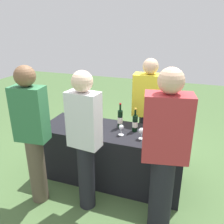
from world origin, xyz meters
TOP-DOWN VIEW (x-y plane):
  - ground_plane at (0.00, 0.00)m, footprint 12.00×12.00m
  - tasting_table at (0.00, 0.00)m, footprint 1.86×0.68m
  - wine_bottle_0 at (-0.21, 0.08)m, footprint 0.07×0.07m
  - wine_bottle_1 at (0.07, 0.11)m, footprint 0.07×0.07m
  - wine_bottle_2 at (0.29, 0.07)m, footprint 0.07×0.07m
  - wine_bottle_3 at (0.66, 0.10)m, footprint 0.07×0.07m
  - wine_glass_0 at (-0.55, -0.09)m, footprint 0.07×0.07m
  - wine_glass_1 at (-0.38, -0.08)m, footprint 0.07×0.07m
  - wine_glass_2 at (-0.22, -0.12)m, footprint 0.07×0.07m
  - wine_glass_3 at (0.15, -0.10)m, footprint 0.07×0.07m
  - wine_glass_4 at (0.41, -0.11)m, footprint 0.07×0.07m
  - wine_glass_5 at (0.58, -0.16)m, footprint 0.06×0.06m
  - ice_bucket at (0.68, -0.06)m, footprint 0.23×0.23m
  - server_pouring at (0.35, 0.55)m, footprint 0.46×0.27m
  - guest_0 at (-0.69, -0.68)m, footprint 0.38×0.23m
  - guest_1 at (-0.10, -0.59)m, footprint 0.36×0.22m
  - guest_2 at (0.75, -0.63)m, footprint 0.46×0.31m
  - menu_board at (0.67, 0.84)m, footprint 0.49×0.03m

SIDE VIEW (x-z plane):
  - ground_plane at x=0.00m, z-range 0.00..0.00m
  - tasting_table at x=0.00m, z-range 0.00..0.74m
  - menu_board at x=0.67m, z-range 0.00..0.83m
  - wine_glass_0 at x=-0.55m, z-range 0.77..0.90m
  - ice_bucket at x=0.68m, z-range 0.74..0.93m
  - wine_glass_2 at x=-0.22m, z-range 0.77..0.90m
  - wine_glass_3 at x=0.15m, z-range 0.77..0.91m
  - wine_glass_4 at x=0.41m, z-range 0.77..0.91m
  - wine_glass_5 at x=0.58m, z-range 0.77..0.91m
  - wine_bottle_3 at x=0.66m, z-range 0.70..0.99m
  - wine_glass_1 at x=-0.38m, z-range 0.77..0.92m
  - wine_bottle_2 at x=0.29m, z-range 0.70..1.01m
  - server_pouring at x=0.35m, z-range 0.05..1.65m
  - wine_bottle_0 at x=-0.21m, z-range 0.70..1.02m
  - wine_bottle_1 at x=0.07m, z-range 0.69..1.03m
  - guest_1 at x=-0.10m, z-range 0.09..1.71m
  - guest_0 at x=-0.69m, z-range 0.09..1.74m
  - guest_2 at x=0.75m, z-range 0.07..1.78m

